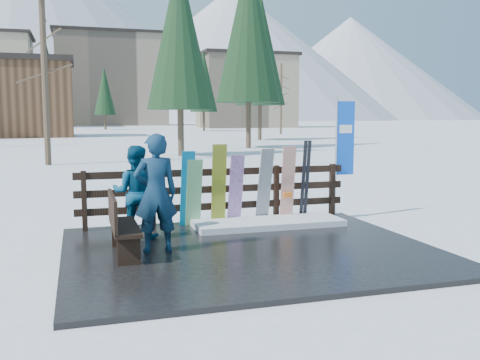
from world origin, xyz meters
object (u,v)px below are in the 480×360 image
object	(u,v)px
snowboard_2	(219,185)
person_front	(156,193)
snowboard_0	(187,189)
snowboard_5	(288,184)
snowboard_1	(194,193)
person_back	(135,192)
bench	(120,223)
rental_flag	(343,143)
snowboard_3	(236,189)
snowboard_4	(265,185)

from	to	relation	value
snowboard_2	person_front	bearing A→B (deg)	-130.43
snowboard_0	snowboard_5	size ratio (longest dim) A/B	0.99
snowboard_1	snowboard_0	bearing A→B (deg)	180.00
snowboard_2	person_back	distance (m)	1.86
bench	snowboard_5	size ratio (longest dim) A/B	0.95
snowboard_2	rental_flag	xyz separation A→B (m)	(2.88, 0.27, 0.79)
snowboard_0	snowboard_2	size ratio (longest dim) A/B	0.95
snowboard_3	snowboard_2	bearing A→B (deg)	180.00
snowboard_3	snowboard_5	size ratio (longest dim) A/B	0.92
snowboard_2	rental_flag	world-z (taller)	rental_flag
snowboard_3	person_front	world-z (taller)	person_front
bench	person_back	bearing A→B (deg)	72.61
person_front	person_back	size ratio (longest dim) A/B	1.14
snowboard_0	snowboard_2	distance (m)	0.64
snowboard_0	snowboard_2	bearing A→B (deg)	0.00
snowboard_5	person_back	size ratio (longest dim) A/B	0.94
snowboard_0	person_front	world-z (taller)	person_front
snowboard_0	snowboard_1	bearing A→B (deg)	0.00
person_back	snowboard_2	bearing A→B (deg)	-143.76
person_front	snowboard_4	bearing A→B (deg)	-145.95
snowboard_5	snowboard_3	bearing A→B (deg)	-180.00
snowboard_1	snowboard_5	size ratio (longest dim) A/B	0.87
snowboard_4	rental_flag	size ratio (longest dim) A/B	0.60
snowboard_0	person_back	size ratio (longest dim) A/B	0.93
snowboard_3	snowboard_5	xyz separation A→B (m)	(1.13, 0.00, 0.07)
bench	snowboard_2	world-z (taller)	snowboard_2
snowboard_3	snowboard_1	bearing A→B (deg)	180.00
rental_flag	snowboard_0	bearing A→B (deg)	-175.62
snowboard_5	person_front	size ratio (longest dim) A/B	0.82
snowboard_0	bench	bearing A→B (deg)	-128.07
snowboard_1	snowboard_4	size ratio (longest dim) A/B	0.87
bench	person_back	size ratio (longest dim) A/B	0.90
snowboard_3	rental_flag	distance (m)	2.70
snowboard_0	person_back	distance (m)	1.29
snowboard_3	snowboard_5	world-z (taller)	snowboard_5
rental_flag	snowboard_3	bearing A→B (deg)	-173.90
snowboard_4	snowboard_5	bearing A→B (deg)	0.00
bench	snowboard_1	xyz separation A→B (m)	(1.57, 1.84, 0.16)
bench	snowboard_4	world-z (taller)	snowboard_4
snowboard_1	snowboard_2	distance (m)	0.53
snowboard_2	snowboard_5	distance (m)	1.48
snowboard_5	snowboard_4	bearing A→B (deg)	-180.00
snowboard_2	snowboard_1	bearing A→B (deg)	180.00
bench	rental_flag	size ratio (longest dim) A/B	0.58
bench	rental_flag	bearing A→B (deg)	23.02
snowboard_3	snowboard_4	distance (m)	0.62
snowboard_5	person_front	world-z (taller)	person_front
snowboard_0	snowboard_2	xyz separation A→B (m)	(0.64, 0.00, 0.06)
snowboard_2	rental_flag	distance (m)	3.00
person_back	snowboard_0	bearing A→B (deg)	-133.02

